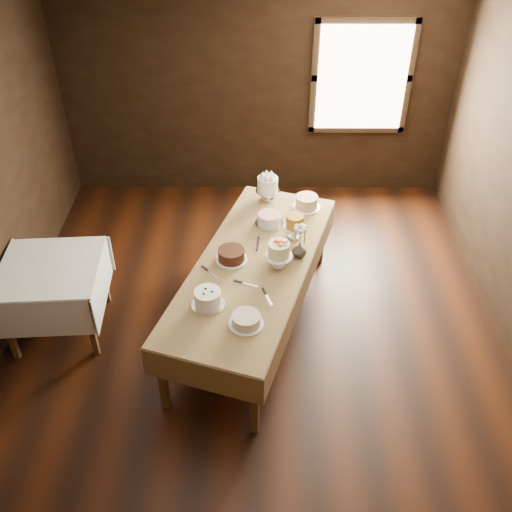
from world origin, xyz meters
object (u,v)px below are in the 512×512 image
(cake_chocolate, at_px, (231,255))
(cake_lattice, at_px, (269,220))
(cake_speckled, at_px, (307,202))
(cake_cream, at_px, (246,320))
(cake_caramel, at_px, (295,228))
(flower_vase, at_px, (299,250))
(cake_flowers, at_px, (279,255))
(display_table, at_px, (253,268))
(cake_server_a, at_px, (250,285))
(cake_server_b, at_px, (269,300))
(cake_server_d, at_px, (290,253))
(cake_server_e, at_px, (212,274))
(cake_swirl, at_px, (208,298))
(side_table, at_px, (51,275))
(cake_meringue, at_px, (268,189))
(cake_server_c, at_px, (258,241))

(cake_chocolate, bearing_deg, cake_lattice, 58.79)
(cake_speckled, bearing_deg, cake_cream, -109.17)
(cake_caramel, distance_m, flower_vase, 0.32)
(cake_lattice, xyz_separation_m, cake_flowers, (0.08, -0.69, 0.06))
(cake_caramel, relative_size, cake_cream, 0.91)
(display_table, height_order, cake_server_a, cake_server_a)
(cake_speckled, relative_size, cake_server_b, 1.38)
(cake_caramel, xyz_separation_m, cake_chocolate, (-0.62, -0.38, -0.06))
(cake_server_d, xyz_separation_m, cake_server_e, (-0.74, -0.33, 0.00))
(cake_server_a, bearing_deg, cake_flowers, 68.29)
(cake_chocolate, distance_m, flower_vase, 0.66)
(cake_cream, xyz_separation_m, cake_server_a, (0.03, 0.51, -0.05))
(cake_lattice, bearing_deg, cake_server_b, -90.93)
(cake_swirl, height_order, cake_cream, cake_swirl)
(side_table, xyz_separation_m, cake_cream, (1.89, -0.77, 0.16))
(display_table, distance_m, cake_speckled, 1.13)
(cake_server_a, relative_size, cake_server_b, 1.00)
(cake_chocolate, xyz_separation_m, cake_server_d, (0.57, 0.11, -0.05))
(cake_swirl, distance_m, flower_vase, 1.08)
(cake_lattice, relative_size, cake_chocolate, 0.84)
(cake_meringue, xyz_separation_m, cake_swirl, (-0.54, -1.72, -0.06))
(cake_cream, height_order, flower_vase, flower_vase)
(cake_chocolate, bearing_deg, cake_speckled, 49.69)
(cake_server_b, relative_size, cake_server_d, 1.00)
(cake_cream, xyz_separation_m, cake_server_e, (-0.33, 0.65, -0.05))
(cake_server_a, bearing_deg, cake_meringue, 104.09)
(side_table, xyz_separation_m, cake_caramel, (2.36, 0.48, 0.22))
(cake_server_c, bearing_deg, cake_lattice, -15.87)
(cake_caramel, xyz_separation_m, cake_server_c, (-0.36, -0.08, -0.11))
(cake_swirl, bearing_deg, display_table, 56.34)
(cake_server_a, height_order, cake_server_c, same)
(cake_lattice, distance_m, cake_chocolate, 0.71)
(cake_speckled, bearing_deg, cake_swirl, -121.81)
(cake_speckled, xyz_separation_m, cake_server_e, (-0.95, -1.14, -0.06))
(cake_server_b, bearing_deg, display_table, 175.93)
(cake_caramel, xyz_separation_m, cake_server_b, (-0.27, -0.95, -0.11))
(side_table, relative_size, cake_chocolate, 2.86)
(cake_server_c, height_order, flower_vase, flower_vase)
(side_table, bearing_deg, cake_caramel, 11.50)
(cake_meringue, xyz_separation_m, cake_server_b, (-0.01, -1.66, -0.12))
(cake_flowers, bearing_deg, cake_speckled, 71.68)
(cake_server_c, relative_size, cake_server_e, 1.00)
(cake_swirl, relative_size, cake_server_b, 1.24)
(display_table, bearing_deg, cake_meringue, 82.51)
(display_table, bearing_deg, cake_speckled, 59.36)
(cake_server_c, relative_size, flower_vase, 1.62)
(cake_server_b, distance_m, cake_server_e, 0.63)
(cake_server_a, distance_m, cake_server_d, 0.61)
(cake_speckled, bearing_deg, cake_caramel, -106.35)
(cake_chocolate, xyz_separation_m, cake_cream, (0.16, -0.87, -0.01))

